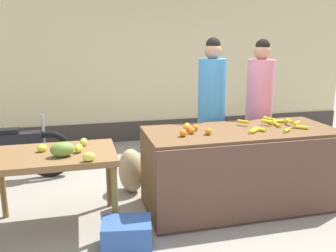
{
  "coord_description": "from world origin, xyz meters",
  "views": [
    {
      "loc": [
        -1.18,
        -3.43,
        1.84
      ],
      "look_at": [
        -0.28,
        0.15,
        0.94
      ],
      "focal_mm": 38.13,
      "sensor_mm": 36.0,
      "label": 1
    }
  ],
  "objects": [
    {
      "name": "orange_pile",
      "position": [
        -0.07,
        -0.0,
        0.92
      ],
      "size": [
        0.34,
        0.35,
        0.08
      ],
      "color": "orange",
      "rests_on": "fruit_stall_counter"
    },
    {
      "name": "ground_plane",
      "position": [
        0.0,
        0.0,
        0.0
      ],
      "size": [
        24.0,
        24.0,
        0.0
      ],
      "primitive_type": "plane",
      "color": "gray"
    },
    {
      "name": "side_table_wooden",
      "position": [
        -1.46,
        0.0,
        0.68
      ],
      "size": [
        1.2,
        0.76,
        0.78
      ],
      "color": "brown",
      "rests_on": "ground"
    },
    {
      "name": "mango_papaya_pile",
      "position": [
        -1.32,
        -0.1,
        0.83
      ],
      "size": [
        0.55,
        0.6,
        0.14
      ],
      "color": "#D2D038",
      "rests_on": "side_table_wooden"
    },
    {
      "name": "vendor_woman_blue_shirt",
      "position": [
        0.41,
        0.68,
        0.94
      ],
      "size": [
        0.34,
        0.34,
        1.86
      ],
      "color": "#33333D",
      "rests_on": "ground"
    },
    {
      "name": "fruit_stall_counter",
      "position": [
        0.5,
        -0.01,
        0.44
      ],
      "size": [
        2.08,
        0.88,
        0.89
      ],
      "color": "brown",
      "rests_on": "ground"
    },
    {
      "name": "vendor_woman_pink_shirt",
      "position": [
        1.07,
        0.68,
        0.93
      ],
      "size": [
        0.34,
        0.34,
        1.84
      ],
      "color": "#33333D",
      "rests_on": "ground"
    },
    {
      "name": "produce_sack",
      "position": [
        -0.61,
        0.66,
        0.27
      ],
      "size": [
        0.42,
        0.45,
        0.54
      ],
      "primitive_type": "ellipsoid",
      "rotation": [
        0.0,
        0.0,
        1.97
      ],
      "color": "tan",
      "rests_on": "ground"
    },
    {
      "name": "parked_motorcycle",
      "position": [
        -2.1,
        1.42,
        0.4
      ],
      "size": [
        1.6,
        0.18,
        0.88
      ],
      "color": "black",
      "rests_on": "ground"
    },
    {
      "name": "produce_crate",
      "position": [
        -0.84,
        -0.55,
        0.13
      ],
      "size": [
        0.49,
        0.39,
        0.26
      ],
      "primitive_type": "cube",
      "rotation": [
        0.0,
        0.0,
        -0.16
      ],
      "color": "#3359A5",
      "rests_on": "ground"
    },
    {
      "name": "market_wall_back",
      "position": [
        0.0,
        3.04,
        1.53
      ],
      "size": [
        8.13,
        0.23,
        3.12
      ],
      "color": "beige",
      "rests_on": "ground"
    },
    {
      "name": "banana_bunch_pile",
      "position": [
        0.91,
        0.04,
        0.91
      ],
      "size": [
        0.74,
        0.57,
        0.07
      ],
      "color": "gold",
      "rests_on": "fruit_stall_counter"
    }
  ]
}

